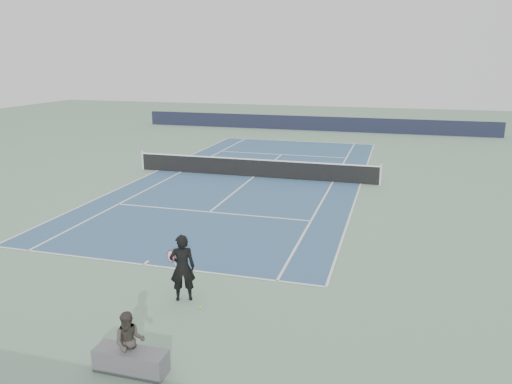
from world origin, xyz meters
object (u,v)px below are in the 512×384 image
(spectator_bench, at_px, (130,351))
(tennis_ball, at_px, (201,307))
(tennis_net, at_px, (254,167))
(tennis_player, at_px, (182,268))

(spectator_bench, bearing_deg, tennis_ball, 82.99)
(tennis_net, xyz_separation_m, spectator_bench, (2.31, -16.68, -0.05))
(spectator_bench, bearing_deg, tennis_player, 94.72)
(tennis_net, bearing_deg, tennis_ball, -79.20)
(tennis_net, distance_m, tennis_ball, 14.15)
(tennis_player, xyz_separation_m, spectator_bench, (0.26, -3.10, -0.43))
(tennis_ball, bearing_deg, spectator_bench, -97.01)
(tennis_ball, distance_m, spectator_bench, 2.83)
(tennis_player, relative_size, tennis_ball, 28.09)
(tennis_net, bearing_deg, spectator_bench, -82.12)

